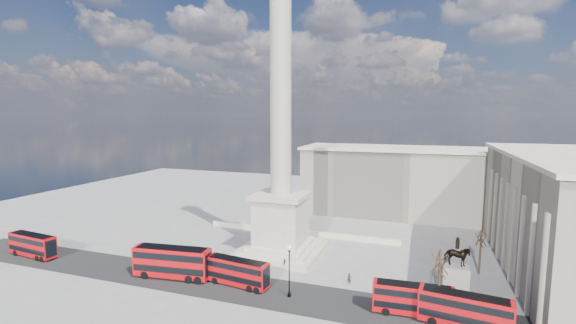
% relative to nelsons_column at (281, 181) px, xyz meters
% --- Properties ---
extents(ground, '(180.00, 180.00, 0.00)m').
position_rel_nelsons_column_xyz_m(ground, '(0.00, -5.00, -12.92)').
color(ground, gray).
rests_on(ground, ground).
extents(asphalt_road, '(120.00, 9.00, 0.01)m').
position_rel_nelsons_column_xyz_m(asphalt_road, '(5.00, -15.00, -12.91)').
color(asphalt_road, '#272727').
rests_on(asphalt_road, ground).
extents(nelsons_column, '(14.00, 14.00, 49.85)m').
position_rel_nelsons_column_xyz_m(nelsons_column, '(0.00, 0.00, 0.00)').
color(nelsons_column, beige).
rests_on(nelsons_column, ground).
extents(balustrade_wall, '(40.00, 0.60, 1.10)m').
position_rel_nelsons_column_xyz_m(balustrade_wall, '(0.00, 11.00, -12.37)').
color(balustrade_wall, beige).
rests_on(balustrade_wall, ground).
extents(building_east, '(19.00, 46.00, 18.60)m').
position_rel_nelsons_column_xyz_m(building_east, '(45.00, 5.00, -3.59)').
color(building_east, '#BDB49B').
rests_on(building_east, ground).
extents(building_northeast, '(51.00, 17.00, 16.60)m').
position_rel_nelsons_column_xyz_m(building_northeast, '(20.00, 35.00, -4.59)').
color(building_northeast, '#BDB49B').
rests_on(building_northeast, ground).
extents(red_bus_a, '(11.97, 4.04, 4.76)m').
position_rel_nelsons_column_xyz_m(red_bus_a, '(-11.66, -15.29, -10.42)').
color(red_bus_a, '#B5090F').
rests_on(red_bus_a, ground).
extents(red_bus_b, '(9.85, 3.39, 3.91)m').
position_rel_nelsons_column_xyz_m(red_bus_b, '(-1.31, -14.43, -10.87)').
color(red_bus_b, '#B5090F').
rests_on(red_bus_b, ground).
extents(red_bus_c, '(10.22, 3.59, 4.06)m').
position_rel_nelsons_column_xyz_m(red_bus_c, '(28.33, -15.85, -10.79)').
color(red_bus_c, '#B5090F').
rests_on(red_bus_c, ground).
extents(red_bus_d, '(9.69, 2.76, 3.88)m').
position_rel_nelsons_column_xyz_m(red_bus_d, '(22.70, -14.77, -10.88)').
color(red_bus_d, '#B5090F').
rests_on(red_bus_d, ground).
extents(red_bus_e, '(9.98, 3.16, 3.98)m').
position_rel_nelsons_column_xyz_m(red_bus_e, '(-39.88, -15.81, -10.83)').
color(red_bus_e, '#B5090F').
rests_on(red_bus_e, ground).
extents(victorian_lamp, '(0.61, 0.61, 7.15)m').
position_rel_nelsons_column_xyz_m(victorian_lamp, '(6.81, -15.24, -8.70)').
color(victorian_lamp, black).
rests_on(victorian_lamp, ground).
extents(equestrian_statue, '(4.05, 3.04, 8.42)m').
position_rel_nelsons_column_xyz_m(equestrian_statue, '(27.86, -8.27, -9.99)').
color(equestrian_statue, beige).
rests_on(equestrian_statue, ground).
extents(bare_tree_near, '(2.00, 2.00, 8.75)m').
position_rel_nelsons_column_xyz_m(bare_tree_near, '(25.52, -13.87, -6.02)').
color(bare_tree_near, '#332319').
rests_on(bare_tree_near, ground).
extents(bare_tree_mid, '(1.92, 1.92, 7.30)m').
position_rel_nelsons_column_xyz_m(bare_tree_mid, '(32.02, 1.64, -7.17)').
color(bare_tree_mid, '#332319').
rests_on(bare_tree_mid, ground).
extents(bare_tree_far, '(1.75, 1.75, 7.14)m').
position_rel_nelsons_column_xyz_m(bare_tree_far, '(41.45, 12.55, -7.29)').
color(bare_tree_far, '#332319').
rests_on(bare_tree_far, ground).
extents(pedestrian_walking, '(0.65, 0.48, 1.65)m').
position_rel_nelsons_column_xyz_m(pedestrian_walking, '(13.73, -8.70, -12.09)').
color(pedestrian_walking, black).
rests_on(pedestrian_walking, ground).
extents(pedestrian_standing, '(0.95, 0.86, 1.60)m').
position_rel_nelsons_column_xyz_m(pedestrian_standing, '(30.97, -11.50, -12.12)').
color(pedestrian_standing, black).
rests_on(pedestrian_standing, ground).
extents(pedestrian_crossing, '(0.55, 1.05, 1.71)m').
position_rel_nelsons_column_xyz_m(pedestrian_crossing, '(3.04, -6.68, -12.06)').
color(pedestrian_crossing, black).
rests_on(pedestrian_crossing, ground).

